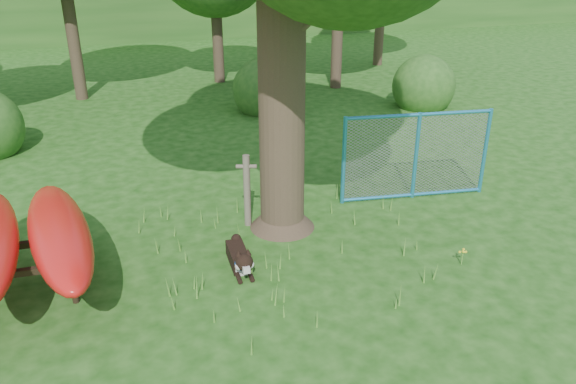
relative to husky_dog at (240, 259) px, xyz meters
name	(u,v)px	position (x,y,z in m)	size (l,w,h in m)	color
ground	(301,294)	(0.63, -0.89, -0.17)	(80.00, 80.00, 0.00)	#15440D
wooden_post	(247,189)	(0.45, 1.35, 0.49)	(0.34, 0.16, 1.26)	brown
husky_dog	(240,259)	(0.00, 0.00, 0.00)	(0.29, 1.11, 0.49)	black
fence_section	(416,156)	(3.68, 1.51, 0.65)	(2.81, 0.42, 2.75)	#298AC0
wildflower_clump	(463,253)	(3.18, -0.88, 0.03)	(0.12, 0.11, 0.25)	#5A9932
shrub_right	(422,107)	(7.13, 7.11, -0.17)	(1.80, 1.80, 1.80)	#25541B
shrub_mid	(265,111)	(2.63, 8.11, -0.17)	(1.80, 1.80, 1.80)	#25541B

